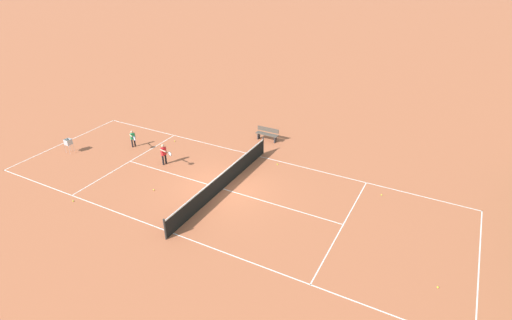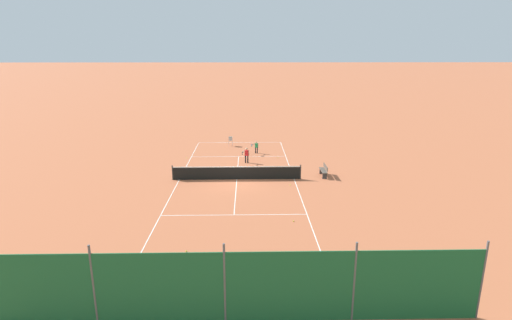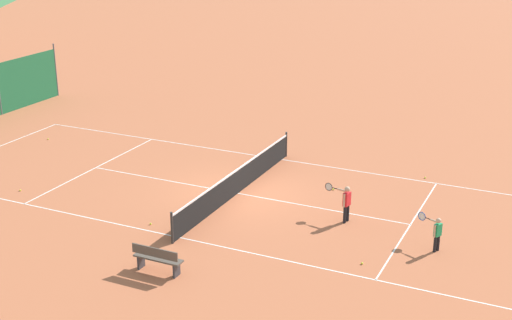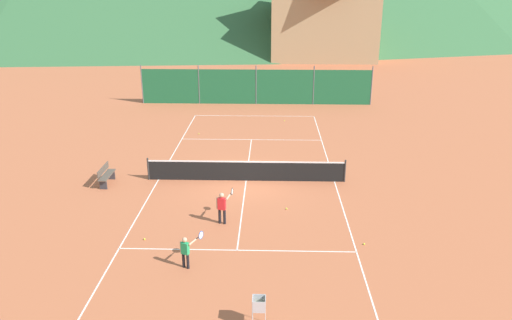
% 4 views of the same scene
% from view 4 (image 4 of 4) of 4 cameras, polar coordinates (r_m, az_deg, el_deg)
% --- Properties ---
extents(ground_plane, '(600.00, 600.00, 0.00)m').
position_cam_4_polar(ground_plane, '(23.21, -1.14, -2.36)').
color(ground_plane, '#B7603D').
extents(court_line_markings, '(8.25, 23.85, 0.01)m').
position_cam_4_polar(court_line_markings, '(23.21, -1.14, -2.36)').
color(court_line_markings, white).
rests_on(court_line_markings, ground).
extents(tennis_net, '(9.18, 0.08, 1.06)m').
position_cam_4_polar(tennis_net, '(23.03, -1.15, -1.21)').
color(tennis_net, '#2D2D2D').
rests_on(tennis_net, ground).
extents(windscreen_fence_far, '(17.28, 0.08, 2.90)m').
position_cam_4_polar(windscreen_fence_far, '(37.74, 0.00, 8.36)').
color(windscreen_fence_far, '#1E6038').
rests_on(windscreen_fence_far, ground).
extents(player_far_baseline, '(0.59, 1.01, 1.26)m').
position_cam_4_polar(player_far_baseline, '(18.99, -3.86, -5.19)').
color(player_far_baseline, black).
rests_on(player_far_baseline, ground).
extents(player_near_service, '(0.68, 0.84, 1.09)m').
position_cam_4_polar(player_near_service, '(16.35, -7.96, -10.08)').
color(player_near_service, black).
rests_on(player_near_service, ground).
extents(tennis_ball_service_box, '(0.07, 0.07, 0.07)m').
position_cam_4_polar(tennis_ball_service_box, '(24.93, -9.45, -0.97)').
color(tennis_ball_service_box, '#CCE033').
rests_on(tennis_ball_service_box, ground).
extents(tennis_ball_by_net_right, '(0.07, 0.07, 0.07)m').
position_cam_4_polar(tennis_ball_by_net_right, '(18.50, -12.63, -8.81)').
color(tennis_ball_by_net_right, '#CCE033').
rests_on(tennis_ball_by_net_right, ground).
extents(tennis_ball_alley_left, '(0.07, 0.07, 0.07)m').
position_cam_4_polar(tennis_ball_alley_left, '(18.16, 12.25, -9.36)').
color(tennis_ball_alley_left, '#CCE033').
rests_on(tennis_ball_alley_left, ground).
extents(tennis_ball_by_net_left, '(0.07, 0.07, 0.07)m').
position_cam_4_polar(tennis_ball_by_net_left, '(30.46, -6.55, 2.99)').
color(tennis_ball_by_net_left, '#CCE033').
rests_on(tennis_ball_by_net_left, ground).
extents(tennis_ball_alley_right, '(0.07, 0.07, 0.07)m').
position_cam_4_polar(tennis_ball_alley_right, '(20.37, 3.50, -5.57)').
color(tennis_ball_alley_right, '#CCE033').
rests_on(tennis_ball_alley_right, ground).
extents(tennis_ball_far_corner, '(0.07, 0.07, 0.07)m').
position_cam_4_polar(tennis_ball_far_corner, '(33.25, 3.29, 4.52)').
color(tennis_ball_far_corner, '#CCE033').
rests_on(tennis_ball_far_corner, ground).
extents(ball_hopper, '(0.36, 0.36, 0.89)m').
position_cam_4_polar(ball_hopper, '(13.71, 0.34, -16.31)').
color(ball_hopper, '#B7B7BC').
rests_on(ball_hopper, ground).
extents(courtside_bench, '(0.36, 1.50, 0.84)m').
position_cam_4_polar(courtside_bench, '(23.66, -16.77, -1.64)').
color(courtside_bench, '#51473D').
rests_on(courtside_bench, ground).
extents(alpine_chalet, '(13.00, 10.00, 11.20)m').
position_cam_4_polar(alpine_chalet, '(61.31, 7.65, 16.81)').
color(alpine_chalet, tan).
rests_on(alpine_chalet, ground).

